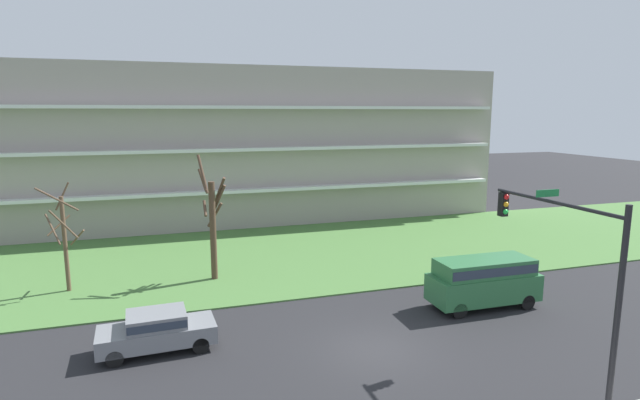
# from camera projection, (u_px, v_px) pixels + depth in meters

# --- Properties ---
(ground) EXTENTS (160.00, 160.00, 0.00)m
(ground) POSITION_uv_depth(u_px,v_px,m) (375.00, 350.00, 19.77)
(ground) COLOR #232326
(grass_lawn_strip) EXTENTS (80.00, 16.00, 0.08)m
(grass_lawn_strip) POSITION_uv_depth(u_px,v_px,m) (287.00, 254.00, 32.90)
(grass_lawn_strip) COLOR #477238
(grass_lawn_strip) RESTS_ON ground
(apartment_building) EXTENTS (41.83, 13.94, 12.73)m
(apartment_building) POSITION_uv_depth(u_px,v_px,m) (247.00, 144.00, 45.41)
(apartment_building) COLOR #9E938C
(apartment_building) RESTS_ON ground
(tree_far_left) EXTENTS (1.96, 1.98, 5.69)m
(tree_far_left) POSITION_uv_depth(u_px,v_px,m) (64.00, 237.00, 25.55)
(tree_far_left) COLOR brown
(tree_far_left) RESTS_ON ground
(tree_left) EXTENTS (1.52, 1.52, 6.96)m
(tree_left) POSITION_uv_depth(u_px,v_px,m) (213.00, 221.00, 27.46)
(tree_left) COLOR #4C3828
(tree_left) RESTS_ON ground
(van_green_near_left) EXTENTS (5.23, 2.08, 2.36)m
(van_green_near_left) POSITION_uv_depth(u_px,v_px,m) (484.00, 279.00, 23.88)
(van_green_near_left) COLOR #2D6B3D
(van_green_near_left) RESTS_ON ground
(sedan_gray_center_left) EXTENTS (4.48, 2.00, 1.57)m
(sedan_gray_center_left) POSITION_uv_depth(u_px,v_px,m) (157.00, 329.00, 19.54)
(sedan_gray_center_left) COLOR slate
(sedan_gray_center_left) RESTS_ON ground
(traffic_signal_mast) EXTENTS (0.90, 5.65, 6.68)m
(traffic_signal_mast) POSITION_uv_depth(u_px,v_px,m) (570.00, 260.00, 15.89)
(traffic_signal_mast) COLOR black
(traffic_signal_mast) RESTS_ON ground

